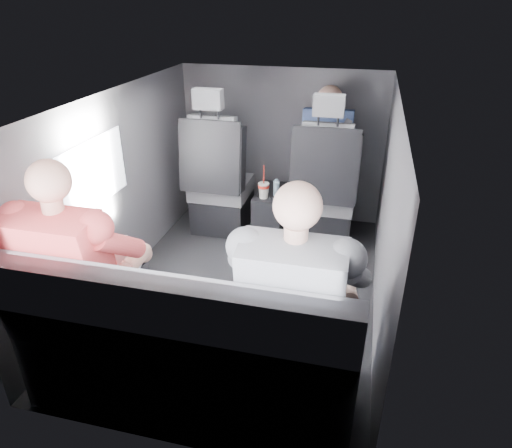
% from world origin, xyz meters
% --- Properties ---
extents(floor, '(2.60, 2.60, 0.00)m').
position_xyz_m(floor, '(0.00, 0.00, 0.00)').
color(floor, black).
rests_on(floor, ground).
extents(ceiling, '(2.60, 2.60, 0.00)m').
position_xyz_m(ceiling, '(0.00, 0.00, 1.35)').
color(ceiling, '#B2B2AD').
rests_on(ceiling, panel_back).
extents(panel_left, '(0.02, 2.60, 1.35)m').
position_xyz_m(panel_left, '(-0.90, 0.00, 0.68)').
color(panel_left, '#56565B').
rests_on(panel_left, floor).
extents(panel_right, '(0.02, 2.60, 1.35)m').
position_xyz_m(panel_right, '(0.90, 0.00, 0.68)').
color(panel_right, '#56565B').
rests_on(panel_right, floor).
extents(panel_front, '(1.80, 0.02, 1.35)m').
position_xyz_m(panel_front, '(0.00, 1.30, 0.68)').
color(panel_front, '#56565B').
rests_on(panel_front, floor).
extents(panel_back, '(1.80, 0.02, 1.35)m').
position_xyz_m(panel_back, '(0.00, -1.30, 0.68)').
color(panel_back, '#56565B').
rests_on(panel_back, floor).
extents(side_window, '(0.02, 0.75, 0.42)m').
position_xyz_m(side_window, '(-0.88, -0.30, 0.90)').
color(side_window, white).
rests_on(side_window, panel_left).
extents(seatbelt, '(0.35, 0.11, 0.59)m').
position_xyz_m(seatbelt, '(0.45, 0.67, 0.80)').
color(seatbelt, black).
rests_on(seatbelt, front_seat_right).
extents(front_seat_left, '(0.52, 0.58, 1.26)m').
position_xyz_m(front_seat_left, '(-0.45, 0.84, 0.40)').
color(front_seat_left, black).
rests_on(front_seat_left, floor).
extents(front_seat_right, '(0.52, 0.58, 1.26)m').
position_xyz_m(front_seat_right, '(0.45, 0.84, 0.40)').
color(front_seat_right, black).
rests_on(front_seat_right, floor).
extents(center_console, '(0.24, 0.48, 0.41)m').
position_xyz_m(center_console, '(0.00, 0.88, 0.20)').
color(center_console, black).
rests_on(center_console, floor).
extents(rear_bench, '(1.60, 0.57, 0.92)m').
position_xyz_m(rear_bench, '(0.00, -1.06, 0.31)').
color(rear_bench, '#5B5B5F').
rests_on(rear_bench, floor).
extents(soda_cup, '(0.09, 0.09, 0.28)m').
position_xyz_m(soda_cup, '(-0.03, 0.73, 0.47)').
color(soda_cup, white).
rests_on(soda_cup, center_console).
extents(water_bottle, '(0.05, 0.05, 0.15)m').
position_xyz_m(water_bottle, '(0.06, 0.78, 0.47)').
color(water_bottle, '#B2DBF1').
rests_on(water_bottle, center_console).
extents(laptop_white, '(0.34, 0.34, 0.23)m').
position_xyz_m(laptop_white, '(-0.53, -0.78, 0.63)').
color(laptop_white, silver).
rests_on(laptop_white, passenger_rear_left).
extents(laptop_black, '(0.33, 0.29, 0.23)m').
position_xyz_m(laptop_black, '(0.53, -0.83, 0.63)').
color(laptop_black, black).
rests_on(laptop_black, passenger_rear_right).
extents(passenger_rear_left, '(0.54, 0.65, 1.28)m').
position_xyz_m(passenger_rear_left, '(-0.56, -0.97, 0.65)').
color(passenger_rear_left, '#313035').
rests_on(passenger_rear_left, rear_bench).
extents(passenger_rear_right, '(0.54, 0.65, 1.28)m').
position_xyz_m(passenger_rear_right, '(0.50, -0.97, 0.65)').
color(passenger_rear_right, navy).
rests_on(passenger_rear_right, rear_bench).
extents(passenger_front_right, '(0.40, 0.40, 0.82)m').
position_xyz_m(passenger_front_right, '(0.42, 1.10, 0.75)').
color(passenger_front_right, navy).
rests_on(passenger_front_right, front_seat_right).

